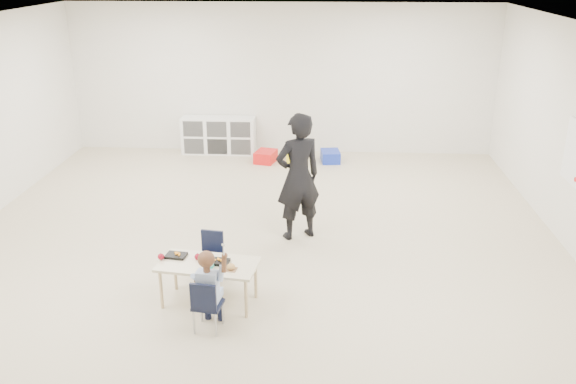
# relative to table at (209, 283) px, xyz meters

# --- Properties ---
(room) EXTENTS (9.00, 9.02, 2.80)m
(room) POSITION_rel_table_xyz_m (0.38, 1.20, 1.15)
(room) COLOR beige
(room) RESTS_ON ground
(table) EXTENTS (1.12, 0.67, 0.48)m
(table) POSITION_rel_table_xyz_m (0.00, 0.00, 0.00)
(table) COLOR beige
(table) RESTS_ON ground
(chair_near) EXTENTS (0.32, 0.30, 0.58)m
(chair_near) POSITION_rel_table_xyz_m (0.08, -0.50, 0.04)
(chair_near) COLOR black
(chair_near) RESTS_ON ground
(chair_far) EXTENTS (0.32, 0.30, 0.58)m
(chair_far) POSITION_rel_table_xyz_m (-0.08, 0.50, 0.04)
(chair_far) COLOR black
(chair_far) RESTS_ON ground
(child) EXTENTS (0.44, 0.44, 0.92)m
(child) POSITION_rel_table_xyz_m (0.08, -0.50, 0.21)
(child) COLOR #B9D0FB
(child) RESTS_ON chair_near
(lunch_tray_near) EXTENTS (0.24, 0.19, 0.03)m
(lunch_tray_near) POSITION_rel_table_xyz_m (0.11, 0.01, 0.25)
(lunch_tray_near) COLOR black
(lunch_tray_near) RESTS_ON table
(lunch_tray_far) EXTENTS (0.24, 0.19, 0.03)m
(lunch_tray_far) POSITION_rel_table_xyz_m (-0.38, 0.13, 0.25)
(lunch_tray_far) COLOR black
(lunch_tray_far) RESTS_ON table
(milk_carton) EXTENTS (0.08, 0.08, 0.10)m
(milk_carton) POSITION_rel_table_xyz_m (0.04, -0.12, 0.29)
(milk_carton) COLOR white
(milk_carton) RESTS_ON table
(bread_roll) EXTENTS (0.09, 0.09, 0.07)m
(bread_roll) POSITION_rel_table_xyz_m (0.27, -0.13, 0.27)
(bread_roll) COLOR #B6884A
(bread_roll) RESTS_ON table
(apple_near) EXTENTS (0.07, 0.07, 0.07)m
(apple_near) POSITION_rel_table_xyz_m (-0.12, 0.07, 0.27)
(apple_near) COLOR maroon
(apple_near) RESTS_ON table
(apple_far) EXTENTS (0.07, 0.07, 0.07)m
(apple_far) POSITION_rel_table_xyz_m (-0.52, 0.05, 0.27)
(apple_far) COLOR maroon
(apple_far) RESTS_ON table
(cubby_shelf) EXTENTS (1.40, 0.40, 0.70)m
(cubby_shelf) POSITION_rel_table_xyz_m (-0.82, 5.48, 0.10)
(cubby_shelf) COLOR white
(cubby_shelf) RESTS_ON ground
(rules_poster) EXTENTS (0.02, 0.60, 0.80)m
(rules_poster) POSITION_rel_table_xyz_m (4.36, 1.80, 1.00)
(rules_poster) COLOR white
(rules_poster) RESTS_ON room
(adult) EXTENTS (0.74, 0.65, 1.71)m
(adult) POSITION_rel_table_xyz_m (0.88, 1.76, 0.61)
(adult) COLOR black
(adult) RESTS_ON ground
(bin_red) EXTENTS (0.43, 0.50, 0.21)m
(bin_red) POSITION_rel_table_xyz_m (0.13, 4.96, -0.14)
(bin_red) COLOR red
(bin_red) RESTS_ON ground
(bin_yellow) EXTENTS (0.38, 0.45, 0.20)m
(bin_yellow) POSITION_rel_table_xyz_m (0.71, 4.97, -0.15)
(bin_yellow) COLOR yellow
(bin_yellow) RESTS_ON ground
(bin_blue) EXTENTS (0.38, 0.46, 0.21)m
(bin_blue) POSITION_rel_table_xyz_m (1.33, 5.05, -0.14)
(bin_blue) COLOR #162DAC
(bin_blue) RESTS_ON ground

